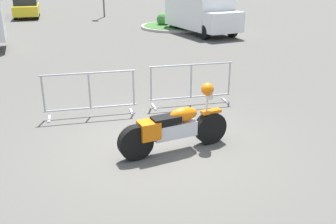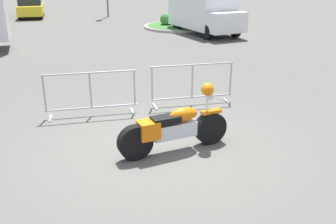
# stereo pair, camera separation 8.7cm
# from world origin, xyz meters

# --- Properties ---
(ground_plane) EXTENTS (120.00, 120.00, 0.00)m
(ground_plane) POSITION_xyz_m (0.00, 0.00, 0.00)
(ground_plane) COLOR #54514C
(motorcycle) EXTENTS (2.25, 0.48, 1.27)m
(motorcycle) POSITION_xyz_m (0.18, -0.31, 0.48)
(motorcycle) COLOR black
(motorcycle) RESTS_ON ground
(crowd_barrier_near) EXTENTS (2.17, 0.60, 1.07)m
(crowd_barrier_near) POSITION_xyz_m (-1.09, 2.06, 0.55)
(crowd_barrier_near) COLOR #9EA0A5
(crowd_barrier_near) RESTS_ON ground
(crowd_barrier_far) EXTENTS (2.17, 0.60, 1.07)m
(crowd_barrier_far) POSITION_xyz_m (1.46, 2.06, 0.55)
(crowd_barrier_far) COLOR #9EA0A5
(crowd_barrier_far) RESTS_ON ground
(delivery_van) EXTENTS (2.63, 5.22, 2.31)m
(delivery_van) POSITION_xyz_m (6.28, 12.79, 1.24)
(delivery_van) COLOR white
(delivery_van) RESTS_ON ground
(parked_car_yellow) EXTENTS (1.84, 4.18, 1.40)m
(parked_car_yellow) POSITION_xyz_m (-2.84, 23.49, 0.71)
(parked_car_yellow) COLOR yellow
(parked_car_yellow) RESTS_ON ground
(planter_island) EXTENTS (4.30, 4.30, 1.25)m
(planter_island) POSITION_xyz_m (6.03, 15.30, 0.36)
(planter_island) COLOR #ADA89E
(planter_island) RESTS_ON ground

